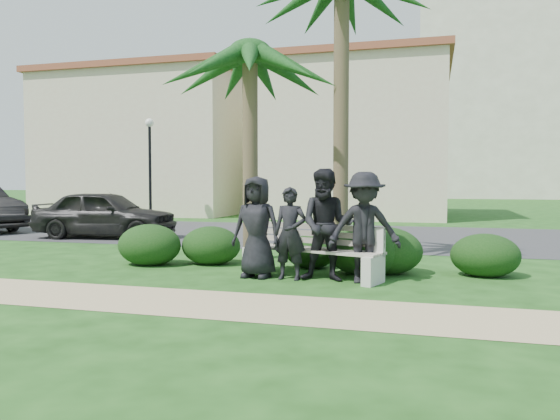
# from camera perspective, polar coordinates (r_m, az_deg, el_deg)

# --- Properties ---
(ground) EXTENTS (160.00, 160.00, 0.00)m
(ground) POSITION_cam_1_polar(r_m,az_deg,el_deg) (9.08, -0.36, -7.51)
(ground) COLOR #183F12
(ground) RESTS_ON ground
(footpath) EXTENTS (30.00, 1.60, 0.01)m
(footpath) POSITION_cam_1_polar(r_m,az_deg,el_deg) (7.40, -4.29, -9.94)
(footpath) COLOR tan
(footpath) RESTS_ON ground
(asphalt_street) EXTENTS (160.00, 8.00, 0.01)m
(asphalt_street) POSITION_cam_1_polar(r_m,az_deg,el_deg) (16.84, 7.23, -2.67)
(asphalt_street) COLOR #2D2D30
(asphalt_street) RESTS_ON ground
(stucco_bldg_left) EXTENTS (10.40, 8.40, 7.30)m
(stucco_bldg_left) POSITION_cam_1_polar(r_m,az_deg,el_deg) (30.33, -12.88, 6.72)
(stucco_bldg_left) COLOR beige
(stucco_bldg_left) RESTS_ON ground
(stucco_bldg_right) EXTENTS (8.40, 8.40, 7.30)m
(stucco_bldg_right) POSITION_cam_1_polar(r_m,az_deg,el_deg) (26.88, 8.35, 7.25)
(stucco_bldg_right) COLOR beige
(stucco_bldg_right) RESTS_ON ground
(hotel_tower) EXTENTS (26.00, 18.00, 37.30)m
(hotel_tower) POSITION_cam_1_polar(r_m,az_deg,el_deg) (65.67, 26.31, 13.00)
(hotel_tower) COLOR beige
(hotel_tower) RESTS_ON ground
(street_lamp) EXTENTS (0.36, 0.36, 4.29)m
(street_lamp) POSITION_cam_1_polar(r_m,az_deg,el_deg) (23.60, -13.45, 6.04)
(street_lamp) COLOR black
(street_lamp) RESTS_ON ground
(park_bench) EXTENTS (2.69, 1.33, 0.88)m
(park_bench) POSITION_cam_1_polar(r_m,az_deg,el_deg) (9.49, 3.23, -4.62)
(park_bench) COLOR gray
(park_bench) RESTS_ON ground
(man_a) EXTENTS (0.90, 0.63, 1.75)m
(man_a) POSITION_cam_1_polar(r_m,az_deg,el_deg) (9.40, -2.44, -1.78)
(man_a) COLOR black
(man_a) RESTS_ON ground
(man_b) EXTENTS (0.59, 0.40, 1.56)m
(man_b) POSITION_cam_1_polar(r_m,az_deg,el_deg) (9.18, 1.06, -2.46)
(man_b) COLOR black
(man_b) RESTS_ON ground
(man_c) EXTENTS (0.94, 0.75, 1.87)m
(man_c) POSITION_cam_1_polar(r_m,az_deg,el_deg) (9.07, 4.92, -1.57)
(man_c) COLOR black
(man_c) RESTS_ON ground
(man_d) EXTENTS (1.29, 0.92, 1.81)m
(man_d) POSITION_cam_1_polar(r_m,az_deg,el_deg) (8.99, 8.81, -1.81)
(man_d) COLOR black
(man_d) RESTS_ON ground
(hedge_a) EXTENTS (1.28, 1.06, 0.84)m
(hedge_a) POSITION_cam_1_polar(r_m,az_deg,el_deg) (11.17, -13.48, -3.45)
(hedge_a) COLOR black
(hedge_a) RESTS_ON ground
(hedge_b) EXTENTS (1.20, 0.99, 0.79)m
(hedge_b) POSITION_cam_1_polar(r_m,az_deg,el_deg) (11.05, -7.22, -3.59)
(hedge_b) COLOR black
(hedge_b) RESTS_ON ground
(hedge_c) EXTENTS (0.99, 0.82, 0.65)m
(hedge_c) POSITION_cam_1_polar(r_m,az_deg,el_deg) (10.55, 3.21, -4.27)
(hedge_c) COLOR black
(hedge_c) RESTS_ON ground
(hedge_d) EXTENTS (1.33, 1.10, 0.87)m
(hedge_d) POSITION_cam_1_polar(r_m,az_deg,el_deg) (10.03, 10.94, -4.06)
(hedge_d) COLOR black
(hedge_d) RESTS_ON ground
(hedge_e) EXTENTS (1.37, 1.13, 0.89)m
(hedge_e) POSITION_cam_1_polar(r_m,az_deg,el_deg) (9.88, 8.85, -4.08)
(hedge_e) COLOR black
(hedge_e) RESTS_ON ground
(hedge_f) EXTENTS (1.18, 0.98, 0.77)m
(hedge_f) POSITION_cam_1_polar(r_m,az_deg,el_deg) (10.21, 20.66, -4.34)
(hedge_f) COLOR black
(hedge_f) RESTS_ON ground
(palm_left) EXTENTS (3.00, 3.00, 5.26)m
(palm_left) POSITION_cam_1_polar(r_m,az_deg,el_deg) (11.85, -3.16, 15.88)
(palm_left) COLOR brown
(palm_left) RESTS_ON ground
(car_a) EXTENTS (4.27, 2.11, 1.40)m
(car_a) POSITION_cam_1_polar(r_m,az_deg,el_deg) (16.81, -17.79, -0.40)
(car_a) COLOR black
(car_a) RESTS_ON ground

